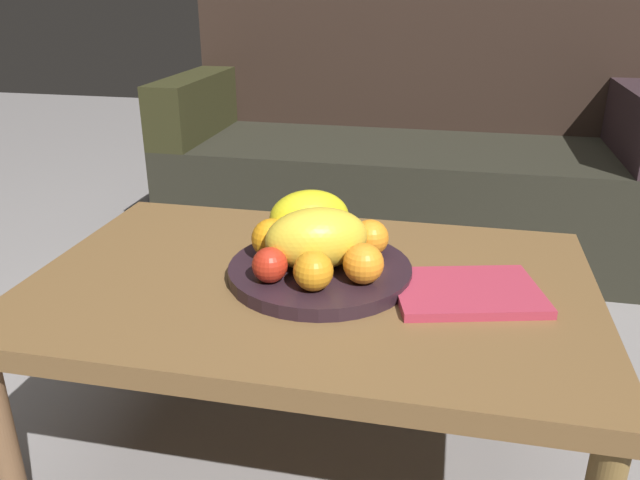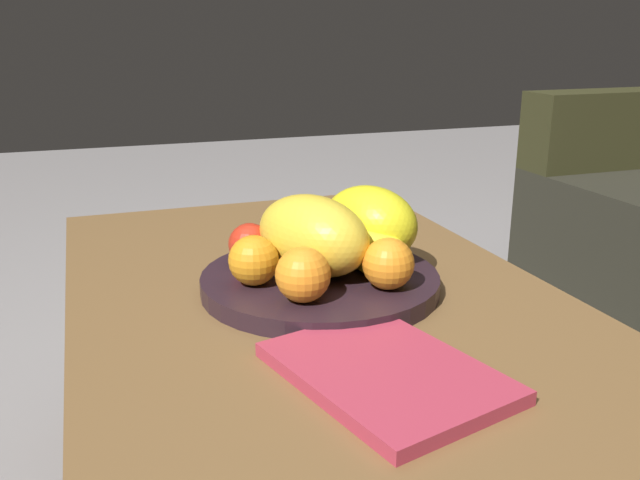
% 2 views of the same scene
% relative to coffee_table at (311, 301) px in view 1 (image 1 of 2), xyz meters
% --- Properties ---
extents(ground_plane, '(8.00, 8.00, 0.00)m').
position_rel_coffee_table_xyz_m(ground_plane, '(0.00, 0.00, -0.39)').
color(ground_plane, gray).
extents(coffee_table, '(1.03, 0.67, 0.43)m').
position_rel_coffee_table_xyz_m(coffee_table, '(0.00, 0.00, 0.00)').
color(coffee_table, brown).
rests_on(coffee_table, ground_plane).
extents(couch, '(1.70, 0.70, 0.90)m').
position_rel_coffee_table_xyz_m(couch, '(0.06, 1.30, -0.08)').
color(couch, black).
rests_on(couch, ground_plane).
extents(fruit_bowl, '(0.34, 0.34, 0.03)m').
position_rel_coffee_table_xyz_m(fruit_bowl, '(0.02, 0.01, 0.06)').
color(fruit_bowl, black).
rests_on(fruit_bowl, coffee_table).
extents(melon_large_front, '(0.22, 0.18, 0.11)m').
position_rel_coffee_table_xyz_m(melon_large_front, '(0.01, -0.00, 0.13)').
color(melon_large_front, yellow).
rests_on(melon_large_front, fruit_bowl).
extents(melon_smaller_beside, '(0.19, 0.17, 0.11)m').
position_rel_coffee_table_xyz_m(melon_smaller_beside, '(-0.03, 0.10, 0.13)').
color(melon_smaller_beside, yellow).
rests_on(melon_smaller_beside, fruit_bowl).
extents(orange_front, '(0.07, 0.07, 0.07)m').
position_rel_coffee_table_xyz_m(orange_front, '(0.10, -0.04, 0.11)').
color(orange_front, orange).
rests_on(orange_front, fruit_bowl).
extents(orange_left, '(0.08, 0.08, 0.08)m').
position_rel_coffee_table_xyz_m(orange_left, '(-0.08, 0.02, 0.11)').
color(orange_left, orange).
rests_on(orange_left, fruit_bowl).
extents(orange_right, '(0.07, 0.07, 0.07)m').
position_rel_coffee_table_xyz_m(orange_right, '(0.10, 0.08, 0.11)').
color(orange_right, orange).
rests_on(orange_right, fruit_bowl).
extents(orange_back, '(0.07, 0.07, 0.07)m').
position_rel_coffee_table_xyz_m(orange_back, '(0.03, -0.09, 0.11)').
color(orange_back, orange).
rests_on(orange_back, fruit_bowl).
extents(apple_front, '(0.06, 0.06, 0.06)m').
position_rel_coffee_table_xyz_m(apple_front, '(-0.05, -0.07, 0.10)').
color(apple_front, red).
rests_on(apple_front, fruit_bowl).
extents(banana_bunch, '(0.17, 0.15, 0.06)m').
position_rel_coffee_table_xyz_m(banana_bunch, '(0.02, 0.06, 0.10)').
color(banana_bunch, yellow).
rests_on(banana_bunch, fruit_bowl).
extents(magazine, '(0.29, 0.24, 0.02)m').
position_rel_coffee_table_xyz_m(magazine, '(0.28, -0.01, 0.06)').
color(magazine, '#AF3247').
rests_on(magazine, coffee_table).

